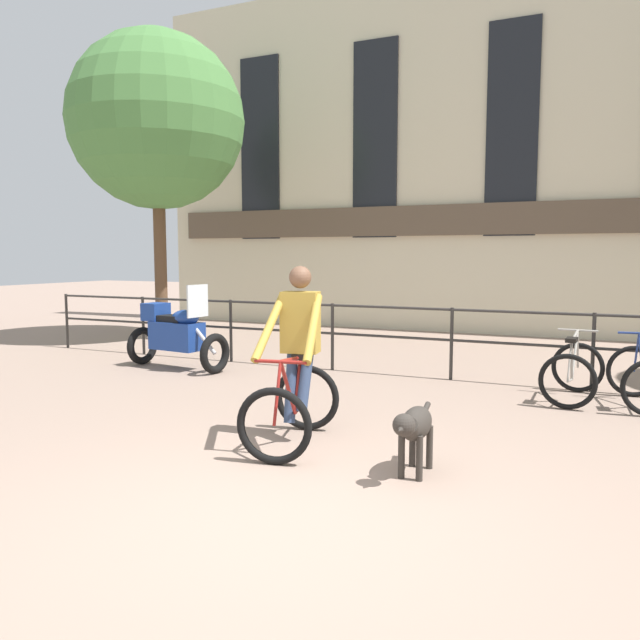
{
  "coord_description": "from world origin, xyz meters",
  "views": [
    {
      "loc": [
        1.98,
        -3.69,
        1.81
      ],
      "look_at": [
        -1.02,
        2.86,
        1.05
      ],
      "focal_mm": 35.0,
      "sensor_mm": 36.0,
      "label": 1
    }
  ],
  "objects_px": {
    "parked_motorcycle": "(176,334)",
    "parked_bicycle_near_lamp": "(573,372)",
    "dog": "(414,427)",
    "cyclist_with_bike": "(296,364)"
  },
  "relations": [
    {
      "from": "parked_motorcycle",
      "to": "parked_bicycle_near_lamp",
      "type": "bearing_deg",
      "value": -79.94
    },
    {
      "from": "dog",
      "to": "parked_bicycle_near_lamp",
      "type": "bearing_deg",
      "value": 72.58
    },
    {
      "from": "dog",
      "to": "parked_bicycle_near_lamp",
      "type": "relative_size",
      "value": 0.76
    },
    {
      "from": "cyclist_with_bike",
      "to": "dog",
      "type": "bearing_deg",
      "value": -29.36
    },
    {
      "from": "cyclist_with_bike",
      "to": "parked_motorcycle",
      "type": "distance_m",
      "value": 4.4
    },
    {
      "from": "parked_bicycle_near_lamp",
      "to": "dog",
      "type": "bearing_deg",
      "value": 76.64
    },
    {
      "from": "dog",
      "to": "parked_motorcycle",
      "type": "height_order",
      "value": "parked_motorcycle"
    },
    {
      "from": "parked_motorcycle",
      "to": "parked_bicycle_near_lamp",
      "type": "height_order",
      "value": "parked_motorcycle"
    },
    {
      "from": "dog",
      "to": "parked_bicycle_near_lamp",
      "type": "xyz_separation_m",
      "value": [
        1.05,
        3.41,
        -0.05
      ]
    },
    {
      "from": "parked_bicycle_near_lamp",
      "to": "cyclist_with_bike",
      "type": "bearing_deg",
      "value": 55.42
    }
  ]
}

